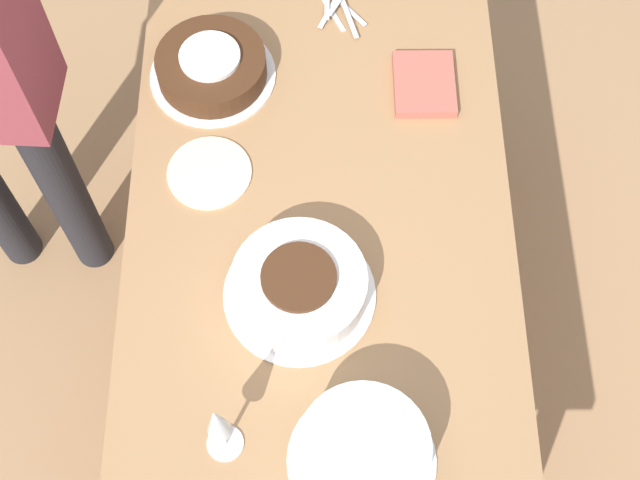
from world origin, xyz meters
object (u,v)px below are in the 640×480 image
(cake_front_chocolate, at_px, (211,67))
(cake_center_white, at_px, (299,287))
(cake_back_decorated, at_px, (363,454))
(wine_glass_near, at_px, (218,424))

(cake_front_chocolate, bearing_deg, cake_center_white, 20.15)
(cake_back_decorated, bearing_deg, wine_glass_near, -97.54)
(cake_front_chocolate, relative_size, wine_glass_near, 1.33)
(cake_front_chocolate, bearing_deg, wine_glass_near, 4.22)
(cake_center_white, xyz_separation_m, cake_back_decorated, (0.34, 0.12, 0.01))
(cake_center_white, bearing_deg, wine_glass_near, -24.60)
(cake_center_white, bearing_deg, cake_front_chocolate, -159.85)
(cake_center_white, height_order, cake_back_decorated, cake_back_decorated)
(cake_center_white, height_order, cake_front_chocolate, cake_center_white)
(cake_center_white, distance_m, cake_front_chocolate, 0.60)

